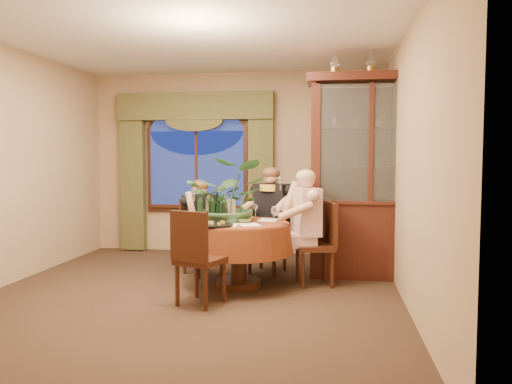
# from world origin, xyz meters

# --- Properties ---
(floor) EXTENTS (5.00, 5.00, 0.00)m
(floor) POSITION_xyz_m (0.00, 0.00, 0.00)
(floor) COLOR black
(floor) RESTS_ON ground
(wall_back) EXTENTS (4.50, 0.00, 4.50)m
(wall_back) POSITION_xyz_m (0.00, 2.50, 1.40)
(wall_back) COLOR #A17F5D
(wall_back) RESTS_ON ground
(wall_right) EXTENTS (0.00, 5.00, 5.00)m
(wall_right) POSITION_xyz_m (2.25, 0.00, 1.40)
(wall_right) COLOR #A17F5D
(wall_right) RESTS_ON ground
(ceiling) EXTENTS (5.00, 5.00, 0.00)m
(ceiling) POSITION_xyz_m (0.00, 0.00, 2.80)
(ceiling) COLOR white
(ceiling) RESTS_ON wall_back
(window) EXTENTS (1.62, 0.10, 1.32)m
(window) POSITION_xyz_m (-0.60, 2.43, 1.30)
(window) COLOR navy
(window) RESTS_ON wall_back
(arched_transom) EXTENTS (1.60, 0.06, 0.44)m
(arched_transom) POSITION_xyz_m (-0.60, 2.43, 2.08)
(arched_transom) COLOR navy
(arched_transom) RESTS_ON wall_back
(drapery_left) EXTENTS (0.38, 0.14, 2.32)m
(drapery_left) POSITION_xyz_m (-1.63, 2.38, 1.18)
(drapery_left) COLOR #464524
(drapery_left) RESTS_ON floor
(drapery_right) EXTENTS (0.38, 0.14, 2.32)m
(drapery_right) POSITION_xyz_m (0.43, 2.38, 1.18)
(drapery_right) COLOR #464524
(drapery_right) RESTS_ON floor
(swag_valance) EXTENTS (2.45, 0.16, 0.42)m
(swag_valance) POSITION_xyz_m (-0.60, 2.35, 2.28)
(swag_valance) COLOR #464524
(swag_valance) RESTS_ON wall_back
(dining_table) EXTENTS (1.26, 1.26, 0.75)m
(dining_table) POSITION_xyz_m (0.45, 0.42, 0.38)
(dining_table) COLOR maroon
(dining_table) RESTS_ON floor
(china_cabinet) EXTENTS (1.54, 0.60, 2.51)m
(china_cabinet) POSITION_xyz_m (1.96, 1.17, 1.25)
(china_cabinet) COLOR #331510
(china_cabinet) RESTS_ON floor
(oil_lamp_left) EXTENTS (0.11, 0.11, 0.34)m
(oil_lamp_left) POSITION_xyz_m (1.52, 1.17, 2.68)
(oil_lamp_left) COLOR #A5722D
(oil_lamp_left) RESTS_ON china_cabinet
(oil_lamp_center) EXTENTS (0.11, 0.11, 0.34)m
(oil_lamp_center) POSITION_xyz_m (1.96, 1.17, 2.68)
(oil_lamp_center) COLOR #A5722D
(oil_lamp_center) RESTS_ON china_cabinet
(oil_lamp_right) EXTENTS (0.11, 0.11, 0.34)m
(oil_lamp_right) POSITION_xyz_m (2.39, 1.17, 2.68)
(oil_lamp_right) COLOR #A5722D
(oil_lamp_right) RESTS_ON china_cabinet
(chair_right) EXTENTS (0.51, 0.51, 0.96)m
(chair_right) POSITION_xyz_m (1.31, 0.63, 0.48)
(chair_right) COLOR black
(chair_right) RESTS_ON floor
(chair_back_right) EXTENTS (0.53, 0.53, 0.96)m
(chair_back_right) POSITION_xyz_m (0.68, 1.17, 0.48)
(chair_back_right) COLOR black
(chair_back_right) RESTS_ON floor
(chair_back) EXTENTS (0.59, 0.59, 0.96)m
(chair_back) POSITION_xyz_m (-0.12, 0.95, 0.48)
(chair_back) COLOR black
(chair_back) RESTS_ON floor
(chair_front_left) EXTENTS (0.54, 0.54, 0.96)m
(chair_front_left) POSITION_xyz_m (0.19, -0.32, 0.48)
(chair_front_left) COLOR black
(chair_front_left) RESTS_ON floor
(person_pink) EXTENTS (0.58, 0.60, 1.36)m
(person_pink) POSITION_xyz_m (1.22, 0.68, 0.68)
(person_pink) COLOR #D1A4A3
(person_pink) RESTS_ON floor
(person_back) EXTENTS (0.58, 0.59, 1.21)m
(person_back) POSITION_xyz_m (-0.16, 0.93, 0.61)
(person_back) COLOR black
(person_back) RESTS_ON floor
(person_scarf) EXTENTS (0.61, 0.59, 1.37)m
(person_scarf) POSITION_xyz_m (0.73, 1.23, 0.69)
(person_scarf) COLOR black
(person_scarf) RESTS_ON floor
(stoneware_vase) EXTENTS (0.14, 0.14, 0.25)m
(stoneware_vase) POSITION_xyz_m (0.33, 0.55, 0.88)
(stoneware_vase) COLOR tan
(stoneware_vase) RESTS_ON dining_table
(centerpiece_plant) EXTENTS (0.96, 1.06, 0.83)m
(centerpiece_plant) POSITION_xyz_m (0.32, 0.55, 1.36)
(centerpiece_plant) COLOR #325732
(centerpiece_plant) RESTS_ON dining_table
(olive_bowl) EXTENTS (0.17, 0.17, 0.05)m
(olive_bowl) POSITION_xyz_m (0.53, 0.35, 0.78)
(olive_bowl) COLOR #535B31
(olive_bowl) RESTS_ON dining_table
(cheese_platter) EXTENTS (0.39, 0.39, 0.02)m
(cheese_platter) POSITION_xyz_m (0.26, 0.06, 0.76)
(cheese_platter) COLOR black
(cheese_platter) RESTS_ON dining_table
(wine_bottle_0) EXTENTS (0.07, 0.07, 0.33)m
(wine_bottle_0) POSITION_xyz_m (0.17, 0.55, 0.92)
(wine_bottle_0) COLOR black
(wine_bottle_0) RESTS_ON dining_table
(wine_bottle_1) EXTENTS (0.07, 0.07, 0.33)m
(wine_bottle_1) POSITION_xyz_m (0.02, 0.35, 0.92)
(wine_bottle_1) COLOR black
(wine_bottle_1) RESTS_ON dining_table
(wine_bottle_2) EXTENTS (0.07, 0.07, 0.33)m
(wine_bottle_2) POSITION_xyz_m (0.08, 0.50, 0.92)
(wine_bottle_2) COLOR tan
(wine_bottle_2) RESTS_ON dining_table
(wine_bottle_3) EXTENTS (0.07, 0.07, 0.33)m
(wine_bottle_3) POSITION_xyz_m (0.13, 0.41, 0.92)
(wine_bottle_3) COLOR black
(wine_bottle_3) RESTS_ON dining_table
(wine_bottle_4) EXTENTS (0.07, 0.07, 0.33)m
(wine_bottle_4) POSITION_xyz_m (0.26, 0.49, 0.92)
(wine_bottle_4) COLOR tan
(wine_bottle_4) RESTS_ON dining_table
(wine_bottle_5) EXTENTS (0.07, 0.07, 0.33)m
(wine_bottle_5) POSITION_xyz_m (0.28, 0.38, 0.92)
(wine_bottle_5) COLOR black
(wine_bottle_5) RESTS_ON dining_table
(tasting_paper_0) EXTENTS (0.32, 0.36, 0.00)m
(tasting_paper_0) POSITION_xyz_m (0.61, 0.21, 0.75)
(tasting_paper_0) COLOR white
(tasting_paper_0) RESTS_ON dining_table
(tasting_paper_1) EXTENTS (0.23, 0.31, 0.00)m
(tasting_paper_1) POSITION_xyz_m (0.76, 0.64, 0.75)
(tasting_paper_1) COLOR white
(tasting_paper_1) RESTS_ON dining_table
(tasting_paper_2) EXTENTS (0.24, 0.32, 0.00)m
(tasting_paper_2) POSITION_xyz_m (0.38, 0.16, 0.75)
(tasting_paper_2) COLOR white
(tasting_paper_2) RESTS_ON dining_table
(wine_glass_person_pink) EXTENTS (0.07, 0.07, 0.18)m
(wine_glass_person_pink) POSITION_xyz_m (0.84, 0.55, 0.84)
(wine_glass_person_pink) COLOR silver
(wine_glass_person_pink) RESTS_ON dining_table
(wine_glass_person_back) EXTENTS (0.07, 0.07, 0.18)m
(wine_glass_person_back) POSITION_xyz_m (0.14, 0.68, 0.84)
(wine_glass_person_back) COLOR silver
(wine_glass_person_back) RESTS_ON dining_table
(wine_glass_person_scarf) EXTENTS (0.07, 0.07, 0.18)m
(wine_glass_person_scarf) POSITION_xyz_m (0.58, 0.80, 0.84)
(wine_glass_person_scarf) COLOR silver
(wine_glass_person_scarf) RESTS_ON dining_table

